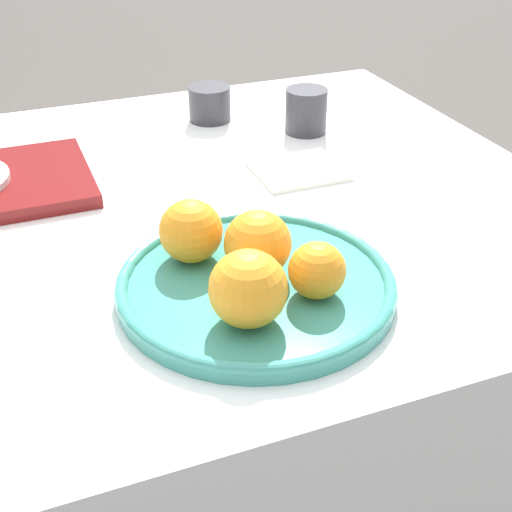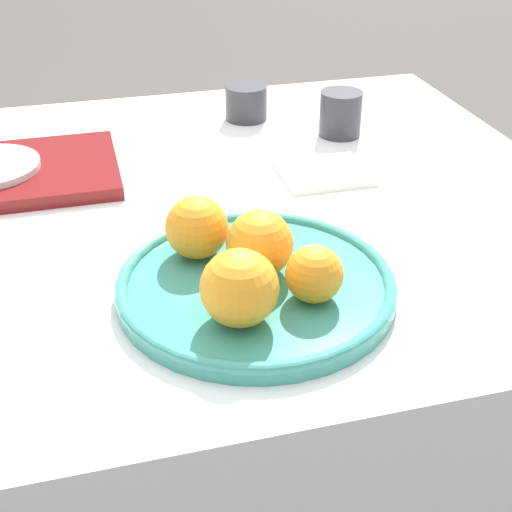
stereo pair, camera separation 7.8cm
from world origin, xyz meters
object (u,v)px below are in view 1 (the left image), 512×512
at_px(fruit_platter, 256,284).
at_px(cup_0, 306,111).
at_px(orange_1, 248,289).
at_px(orange_2, 191,231).
at_px(orange_3, 317,270).
at_px(orange_0, 258,244).
at_px(cup_1, 210,104).
at_px(napkin, 299,170).

relative_size(fruit_platter, cup_0, 4.21).
relative_size(orange_1, orange_2, 1.09).
relative_size(orange_3, cup_0, 0.83).
height_order(orange_0, cup_0, orange_0).
relative_size(orange_0, orange_3, 1.22).
bearing_deg(cup_1, orange_1, -104.69).
relative_size(orange_1, cup_0, 1.08).
height_order(orange_0, orange_3, orange_0).
bearing_deg(orange_2, orange_1, -82.94).
height_order(orange_2, napkin, orange_2).
xyz_separation_m(fruit_platter, orange_2, (-0.05, 0.07, 0.04)).
xyz_separation_m(orange_0, cup_1, (0.12, 0.53, -0.02)).
bearing_deg(orange_3, cup_1, 82.91).
xyz_separation_m(orange_0, orange_3, (0.04, -0.07, -0.01)).
height_order(orange_1, cup_1, orange_1).
bearing_deg(orange_2, orange_3, -49.53).
distance_m(orange_0, orange_3, 0.08).
distance_m(orange_0, orange_2, 0.08).
relative_size(fruit_platter, cup_1, 4.26).
height_order(cup_0, napkin, cup_0).
bearing_deg(napkin, cup_0, 61.63).
relative_size(orange_0, orange_1, 0.94).
bearing_deg(cup_0, cup_1, 139.82).
height_order(cup_1, napkin, cup_1).
bearing_deg(fruit_platter, orange_2, 125.63).
bearing_deg(orange_1, orange_0, 62.56).
bearing_deg(napkin, orange_2, -138.39).
bearing_deg(cup_1, orange_0, -102.48).
xyz_separation_m(orange_3, cup_1, (0.07, 0.59, -0.02)).
height_order(fruit_platter, cup_1, cup_1).
bearing_deg(orange_1, cup_0, 59.19).
relative_size(cup_1, napkin, 0.57).
height_order(orange_1, orange_2, orange_1).
distance_m(orange_2, napkin, 0.32).
xyz_separation_m(orange_1, orange_2, (-0.02, 0.14, -0.00)).
bearing_deg(orange_3, fruit_platter, 136.64).
distance_m(orange_0, cup_0, 0.48).
bearing_deg(cup_1, orange_2, -110.68).
height_order(cup_0, cup_1, cup_0).
xyz_separation_m(orange_1, napkin, (0.22, 0.35, -0.05)).
height_order(fruit_platter, orange_3, orange_3).
bearing_deg(orange_0, orange_3, -56.57).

